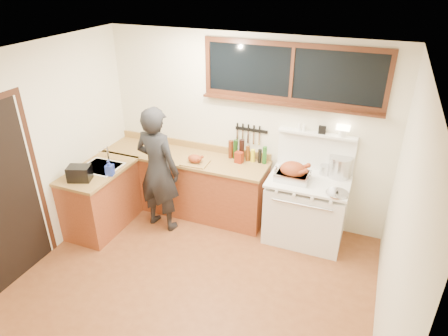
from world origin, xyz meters
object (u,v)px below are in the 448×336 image
at_px(man, 158,170).
at_px(roast_turkey, 293,172).
at_px(cutting_board, 195,160).
at_px(vintage_stove, 306,208).

bearing_deg(man, roast_turkey, 12.53).
height_order(cutting_board, roast_turkey, roast_turkey).
distance_m(vintage_stove, man, 2.04).
relative_size(cutting_board, roast_turkey, 0.82).
height_order(vintage_stove, cutting_board, vintage_stove).
distance_m(man, cutting_board, 0.52).
bearing_deg(roast_turkey, cutting_board, -177.50).
relative_size(vintage_stove, roast_turkey, 3.44).
bearing_deg(cutting_board, vintage_stove, 5.15).
bearing_deg(roast_turkey, vintage_stove, 21.96).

